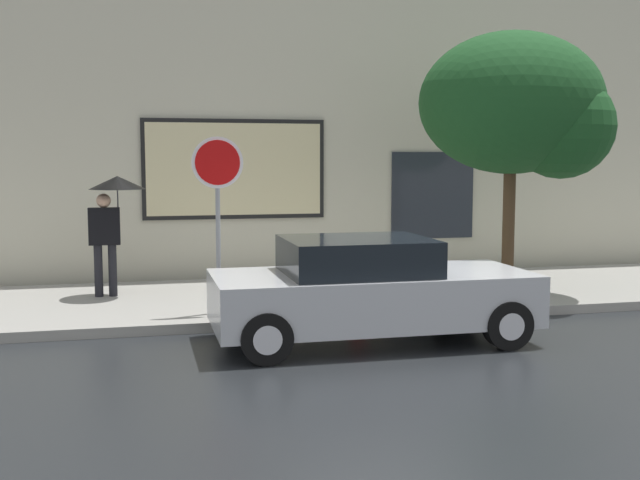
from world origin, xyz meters
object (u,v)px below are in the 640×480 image
(street_tree, at_px, (522,108))
(stop_sign, at_px, (218,189))
(parked_car, at_px, (369,291))
(fire_hydrant, at_px, (358,284))
(pedestrian_with_umbrella, at_px, (113,203))

(street_tree, distance_m, stop_sign, 5.39)
(parked_car, xyz_separation_m, street_tree, (3.37, 2.23, 2.61))
(fire_hydrant, height_order, stop_sign, stop_sign)
(parked_car, xyz_separation_m, fire_hydrant, (0.31, 1.55, -0.18))
(stop_sign, bearing_deg, pedestrian_with_umbrella, 129.91)
(stop_sign, bearing_deg, street_tree, 6.40)
(pedestrian_with_umbrella, bearing_deg, fire_hydrant, -27.96)
(stop_sign, bearing_deg, parked_car, -41.83)
(fire_hydrant, relative_size, street_tree, 0.17)
(pedestrian_with_umbrella, height_order, street_tree, street_tree)
(pedestrian_with_umbrella, relative_size, stop_sign, 0.77)
(fire_hydrant, bearing_deg, pedestrian_with_umbrella, 152.04)
(parked_car, distance_m, stop_sign, 2.79)
(parked_car, bearing_deg, stop_sign, 138.17)
(parked_car, distance_m, fire_hydrant, 1.59)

